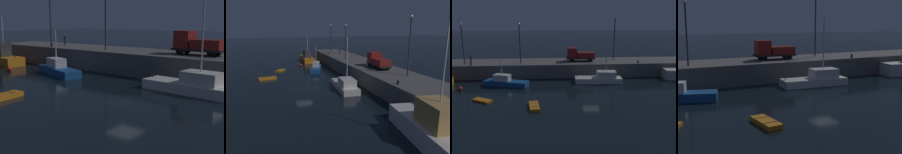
# 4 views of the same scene
# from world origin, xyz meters

# --- Properties ---
(ground_plane) EXTENTS (320.00, 320.00, 0.00)m
(ground_plane) POSITION_xyz_m (0.00, 0.00, 0.00)
(ground_plane) COLOR black
(pier_quay) EXTENTS (65.69, 7.63, 2.59)m
(pier_quay) POSITION_xyz_m (0.00, 13.19, 1.30)
(pier_quay) COLOR #5B5956
(pier_quay) RESTS_ON ground
(fishing_trawler_red) EXTENTS (8.25, 3.09, 8.27)m
(fishing_trawler_red) POSITION_xyz_m (2.67, 6.11, 0.76)
(fishing_trawler_red) COLOR silver
(fishing_trawler_red) RESTS_ON ground
(fishing_boat_blue) EXTENTS (9.58, 2.94, 7.10)m
(fishing_boat_blue) POSITION_xyz_m (-27.49, 5.84, 1.05)
(fishing_boat_blue) COLOR orange
(fishing_boat_blue) RESTS_ON ground
(fishing_boat_white) EXTENTS (7.68, 4.10, 5.28)m
(fishing_boat_white) POSITION_xyz_m (-13.75, 5.22, 0.67)
(fishing_boat_white) COLOR #195193
(fishing_boat_white) RESTS_ON ground
(fishing_boat_orange) EXTENTS (12.95, 5.37, 10.94)m
(fishing_boat_orange) POSITION_xyz_m (21.31, 7.50, 1.28)
(fishing_boat_orange) COLOR silver
(fishing_boat_orange) RESTS_ON ground
(dinghy_orange_near) EXTENTS (2.93, 2.42, 0.32)m
(dinghy_orange_near) POSITION_xyz_m (-15.70, -2.48, 0.14)
(dinghy_orange_near) COLOR orange
(dinghy_orange_near) RESTS_ON ground
(rowboat_white_mid) EXTENTS (1.58, 3.31, 0.42)m
(rowboat_white_mid) POSITION_xyz_m (-8.49, -5.39, 0.19)
(rowboat_white_mid) COLOR orange
(rowboat_white_mid) RESTS_ON ground
(mooring_buoy_mid) EXTENTS (0.63, 0.63, 0.63)m
(mooring_buoy_mid) POSITION_xyz_m (-20.37, 2.90, 0.32)
(mooring_buoy_mid) COLOR red
(mooring_buoy_mid) RESTS_ON ground
(lamp_post_west) EXTENTS (0.44, 0.44, 7.59)m
(lamp_post_west) POSITION_xyz_m (-22.07, 11.29, 7.05)
(lamp_post_west) COLOR #38383D
(lamp_post_west) RESTS_ON pier_quay
(lamp_post_east) EXTENTS (0.44, 0.44, 7.63)m
(lamp_post_east) POSITION_xyz_m (-11.69, 11.48, 7.07)
(lamp_post_east) COLOR #38383D
(lamp_post_east) RESTS_ON pier_quay
(lamp_post_central) EXTENTS (0.44, 0.44, 8.80)m
(lamp_post_central) POSITION_xyz_m (7.14, 14.32, 7.68)
(lamp_post_central) COLOR #38383D
(lamp_post_central) RESTS_ON pier_quay
(utility_truck) EXTENTS (5.79, 2.30, 2.63)m
(utility_truck) POSITION_xyz_m (-0.18, 13.30, 3.84)
(utility_truck) COLOR black
(utility_truck) RESTS_ON pier_quay
(dockworker) EXTENTS (0.41, 0.41, 1.59)m
(dockworker) POSITION_xyz_m (-21.54, 13.52, 3.49)
(dockworker) COLOR black
(dockworker) RESTS_ON pier_quay
(bollard_west) EXTENTS (0.28, 0.28, 0.50)m
(bollard_west) POSITION_xyz_m (10.86, 10.22, 2.84)
(bollard_west) COLOR black
(bollard_west) RESTS_ON pier_quay
(bollard_central) EXTENTS (0.28, 0.28, 0.53)m
(bollard_central) POSITION_xyz_m (-20.64, 10.12, 2.86)
(bollard_central) COLOR black
(bollard_central) RESTS_ON pier_quay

